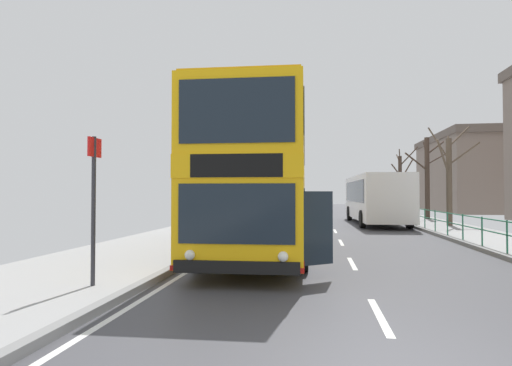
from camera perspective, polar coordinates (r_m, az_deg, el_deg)
name	(u,v)px	position (r m, az deg, el deg)	size (l,w,h in m)	color
double_decker_bus_main	(263,180)	(13.21, 1.00, 0.40)	(3.46, 10.69, 4.34)	#F4B20F
background_bus_far_lane	(375,198)	(26.72, 15.84, -1.92)	(2.91, 10.41, 2.90)	white
pedestrian_railing_far_kerb	(430,216)	(21.75, 22.49, -4.14)	(0.05, 30.90, 0.95)	#236B4C
bus_stop_sign_near	(94,194)	(8.41, -21.14, -1.40)	(0.08, 0.44, 2.77)	#2D2D33
bare_tree_far_00	(427,175)	(30.93, 22.20, 0.98)	(3.18, 1.92, 5.54)	#423328
bare_tree_far_01	(401,180)	(39.71, 19.01, 0.34)	(2.34, 3.24, 5.86)	#423328
bare_tree_far_02	(449,176)	(24.80, 24.74, 0.93)	(2.52, 2.35, 5.48)	brown
background_building_01	(474,173)	(48.88, 27.47, 1.21)	(8.38, 15.35, 7.89)	slate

